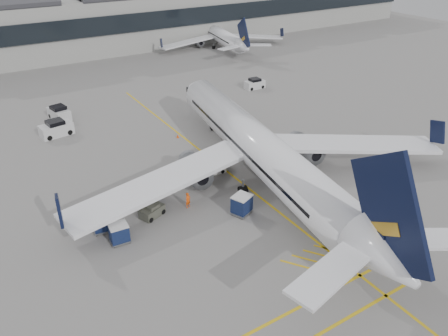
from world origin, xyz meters
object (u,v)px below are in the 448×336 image
ramp_agent_a (188,200)px  ramp_agent_b (202,178)px  airliner_main (260,149)px  pushback_tug (152,211)px  baggage_cart_a (242,204)px  belt_loader (208,170)px

ramp_agent_a → ramp_agent_b: 4.04m
airliner_main → pushback_tug: 12.78m
baggage_cart_a → pushback_tug: baggage_cart_a is taller
airliner_main → ramp_agent_a: (-8.90, -0.77, -2.72)m
airliner_main → ramp_agent_a: 9.34m
airliner_main → ramp_agent_b: bearing=171.1°
ramp_agent_b → pushback_tug: 6.90m
pushback_tug → ramp_agent_a: bearing=-30.1°
ramp_agent_b → pushback_tug: bearing=-24.9°
belt_loader → pushback_tug: (-8.34, -4.02, 0.04)m
ramp_agent_b → pushback_tug: (-6.53, -2.21, -0.40)m
ramp_agent_a → belt_loader: bearing=22.8°
airliner_main → pushback_tug: (-12.43, -0.28, -2.95)m
belt_loader → pushback_tug: belt_loader is taller
airliner_main → baggage_cart_a: airliner_main is taller
airliner_main → ramp_agent_a: airliner_main is taller
ramp_agent_b → airliner_main: bearing=118.3°
belt_loader → ramp_agent_a: bearing=-137.9°
airliner_main → ramp_agent_b: 6.72m
ramp_agent_b → pushback_tug: size_ratio=0.74×
baggage_cart_a → ramp_agent_a: (-3.78, 3.55, -0.23)m
airliner_main → ramp_agent_b: size_ratio=23.22×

